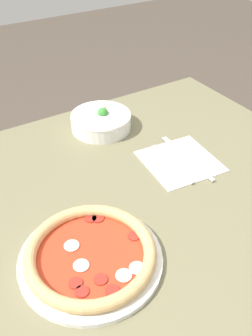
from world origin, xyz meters
name	(u,v)px	position (x,y,z in m)	size (l,w,h in m)	color
dining_table	(146,245)	(0.00, 0.00, 0.64)	(1.14, 1.08, 0.73)	#706B4C
pizza	(91,255)	(-0.16, -0.04, 0.75)	(0.29, 0.29, 0.04)	white
bowl	(101,120)	(0.10, 0.39, 0.76)	(0.18, 0.18, 0.07)	white
napkin	(180,161)	(0.20, 0.13, 0.73)	(0.20, 0.20, 0.00)	white
fork	(172,164)	(0.17, 0.13, 0.74)	(0.02, 0.19, 0.00)	silver
knife	(189,159)	(0.22, 0.12, 0.74)	(0.02, 0.23, 0.01)	silver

